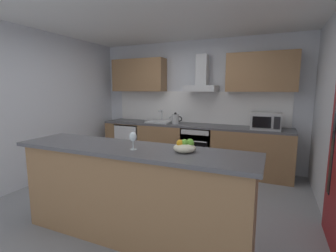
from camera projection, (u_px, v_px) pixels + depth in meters
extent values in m
cube|color=gray|center=(153.00, 202.00, 3.54)|extent=(5.34, 4.99, 0.02)
cube|color=white|center=(152.00, 11.00, 3.14)|extent=(5.34, 4.99, 0.02)
cube|color=silver|center=(197.00, 104.00, 5.20)|extent=(5.34, 0.12, 2.60)
cube|color=silver|center=(38.00, 107.00, 4.23)|extent=(0.12, 4.99, 2.60)
cube|color=white|center=(196.00, 107.00, 5.15)|extent=(3.69, 0.02, 0.66)
cube|color=olive|center=(190.00, 147.00, 4.99)|extent=(3.82, 0.60, 0.86)
cube|color=#4C4C51|center=(191.00, 125.00, 4.92)|extent=(3.82, 0.60, 0.04)
cube|color=olive|center=(131.00, 195.00, 2.60)|extent=(2.50, 0.52, 0.97)
cube|color=#4C4C51|center=(130.00, 149.00, 2.53)|extent=(2.60, 0.64, 0.04)
cube|color=olive|center=(139.00, 75.00, 5.41)|extent=(1.22, 0.32, 0.70)
cube|color=olive|center=(261.00, 72.00, 4.40)|extent=(1.22, 0.32, 0.70)
cube|color=black|center=(334.00, 135.00, 2.59)|extent=(0.01, 0.11, 1.31)
cube|color=slate|center=(199.00, 147.00, 4.90)|extent=(0.60, 0.56, 0.80)
cube|color=black|center=(194.00, 153.00, 4.64)|extent=(0.50, 0.02, 0.48)
cube|color=#B7BABC|center=(195.00, 132.00, 4.58)|extent=(0.54, 0.02, 0.09)
cylinder|color=#B7BABC|center=(194.00, 141.00, 4.58)|extent=(0.49, 0.02, 0.02)
cube|color=white|center=(132.00, 142.00, 5.52)|extent=(0.58, 0.56, 0.85)
cube|color=silver|center=(125.00, 144.00, 5.26)|extent=(0.55, 0.02, 0.80)
cylinder|color=#B7BABC|center=(134.00, 144.00, 5.14)|extent=(0.02, 0.02, 0.38)
cube|color=#B7BABC|center=(266.00, 121.00, 4.30)|extent=(0.50, 0.36, 0.30)
cube|color=black|center=(262.00, 122.00, 4.15)|extent=(0.30, 0.02, 0.19)
cube|color=black|center=(277.00, 123.00, 4.05)|extent=(0.10, 0.01, 0.21)
cube|color=silver|center=(159.00, 122.00, 5.17)|extent=(0.50, 0.40, 0.04)
cylinder|color=#B7BABC|center=(162.00, 116.00, 5.27)|extent=(0.03, 0.03, 0.26)
cylinder|color=#B7BABC|center=(160.00, 111.00, 5.18)|extent=(0.03, 0.16, 0.03)
cylinder|color=#B7BABC|center=(175.00, 119.00, 4.97)|extent=(0.15, 0.15, 0.20)
sphere|color=black|center=(175.00, 114.00, 4.96)|extent=(0.06, 0.06, 0.06)
cone|color=#B7BABC|center=(171.00, 117.00, 5.01)|extent=(0.09, 0.04, 0.07)
torus|color=black|center=(180.00, 119.00, 4.94)|extent=(0.11, 0.02, 0.11)
cube|color=#B7BABC|center=(201.00, 88.00, 4.81)|extent=(0.62, 0.45, 0.12)
cube|color=#B7BABC|center=(202.00, 70.00, 4.80)|extent=(0.22, 0.22, 0.60)
cylinder|color=silver|center=(133.00, 149.00, 2.43)|extent=(0.07, 0.07, 0.01)
cylinder|color=silver|center=(133.00, 145.00, 2.42)|extent=(0.01, 0.01, 0.09)
ellipsoid|color=silver|center=(133.00, 137.00, 2.41)|extent=(0.08, 0.08, 0.10)
ellipsoid|color=beige|center=(185.00, 148.00, 2.35)|extent=(0.22, 0.22, 0.09)
sphere|color=orange|center=(180.00, 143.00, 2.34)|extent=(0.07, 0.07, 0.07)
sphere|color=#66B233|center=(190.00, 143.00, 2.35)|extent=(0.08, 0.08, 0.08)
sphere|color=#66B233|center=(185.00, 143.00, 2.34)|extent=(0.08, 0.08, 0.08)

